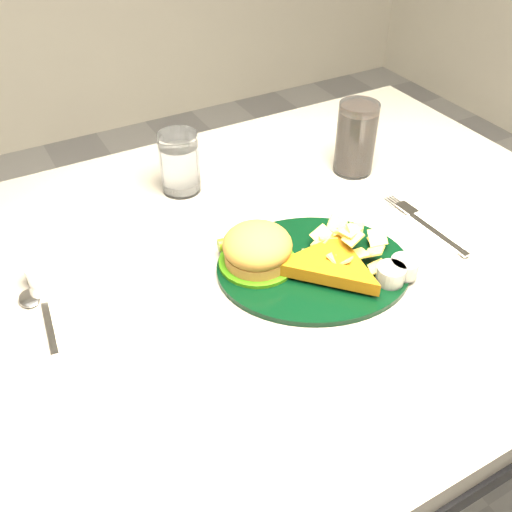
{
  "coord_description": "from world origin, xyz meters",
  "views": [
    {
      "loc": [
        -0.29,
        -0.56,
        1.28
      ],
      "look_at": [
        -0.0,
        -0.05,
        0.8
      ],
      "focal_mm": 40.0,
      "sensor_mm": 36.0,
      "label": 1
    }
  ],
  "objects_px": {
    "water_glass": "(180,163)",
    "dinner_plate": "(315,252)",
    "table": "(245,418)",
    "cola_glass": "(356,138)",
    "fork_napkin": "(434,231)"
  },
  "relations": [
    {
      "from": "water_glass",
      "to": "fork_napkin",
      "type": "bearing_deg",
      "value": -46.72
    },
    {
      "from": "table",
      "to": "water_glass",
      "type": "bearing_deg",
      "value": 89.17
    },
    {
      "from": "dinner_plate",
      "to": "fork_napkin",
      "type": "xyz_separation_m",
      "value": [
        0.21,
        -0.02,
        -0.03
      ]
    },
    {
      "from": "water_glass",
      "to": "dinner_plate",
      "type": "bearing_deg",
      "value": -74.18
    },
    {
      "from": "dinner_plate",
      "to": "water_glass",
      "type": "height_order",
      "value": "water_glass"
    },
    {
      "from": "fork_napkin",
      "to": "cola_glass",
      "type": "bearing_deg",
      "value": 87.28
    },
    {
      "from": "water_glass",
      "to": "fork_napkin",
      "type": "relative_size",
      "value": 0.67
    },
    {
      "from": "cola_glass",
      "to": "water_glass",
      "type": "bearing_deg",
      "value": 162.93
    },
    {
      "from": "fork_napkin",
      "to": "table",
      "type": "bearing_deg",
      "value": 162.99
    },
    {
      "from": "water_glass",
      "to": "cola_glass",
      "type": "relative_size",
      "value": 0.82
    },
    {
      "from": "table",
      "to": "dinner_plate",
      "type": "xyz_separation_m",
      "value": [
        0.08,
        -0.06,
        0.41
      ]
    },
    {
      "from": "cola_glass",
      "to": "dinner_plate",
      "type": "bearing_deg",
      "value": -137.37
    },
    {
      "from": "water_glass",
      "to": "table",
      "type": "bearing_deg",
      "value": -90.83
    },
    {
      "from": "cola_glass",
      "to": "fork_napkin",
      "type": "xyz_separation_m",
      "value": [
        -0.0,
        -0.22,
        -0.06
      ]
    },
    {
      "from": "table",
      "to": "cola_glass",
      "type": "height_order",
      "value": "cola_glass"
    }
  ]
}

